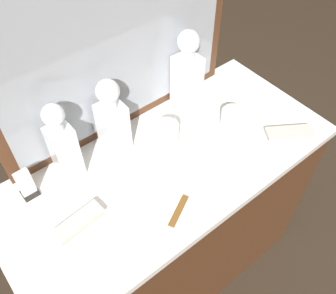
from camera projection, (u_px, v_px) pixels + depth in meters
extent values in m
plane|color=#2D2319|center=(168.00, 265.00, 1.91)|extent=(6.00, 6.00, 0.00)
cube|color=#472816|center=(168.00, 226.00, 1.60)|extent=(1.15, 0.53, 0.81)
cube|color=silver|center=(168.00, 165.00, 1.28)|extent=(1.18, 0.54, 0.03)
cube|color=#472816|center=(114.00, 31.00, 1.11)|extent=(0.90, 0.03, 0.76)
cube|color=gray|center=(117.00, 33.00, 1.11)|extent=(0.82, 0.01, 0.68)
cube|color=white|center=(187.00, 82.00, 1.38)|extent=(0.09, 0.09, 0.21)
cube|color=brown|center=(186.00, 90.00, 1.41)|extent=(0.08, 0.08, 0.13)
cylinder|color=white|center=(188.00, 54.00, 1.29)|extent=(0.05, 0.05, 0.03)
sphere|color=white|center=(189.00, 41.00, 1.25)|extent=(0.08, 0.08, 0.08)
cube|color=white|center=(113.00, 127.00, 1.25)|extent=(0.09, 0.09, 0.19)
cube|color=brown|center=(115.00, 134.00, 1.28)|extent=(0.07, 0.07, 0.12)
cylinder|color=white|center=(110.00, 103.00, 1.17)|extent=(0.05, 0.05, 0.03)
sphere|color=white|center=(108.00, 91.00, 1.13)|extent=(0.08, 0.08, 0.08)
cube|color=white|center=(65.00, 152.00, 1.17)|extent=(0.07, 0.07, 0.20)
cube|color=brown|center=(67.00, 158.00, 1.19)|extent=(0.06, 0.06, 0.14)
cylinder|color=white|center=(57.00, 126.00, 1.08)|extent=(0.04, 0.04, 0.03)
sphere|color=white|center=(53.00, 115.00, 1.04)|extent=(0.07, 0.07, 0.07)
cylinder|color=white|center=(167.00, 136.00, 1.28)|extent=(0.08, 0.08, 0.10)
cylinder|color=silver|center=(167.00, 145.00, 1.31)|extent=(0.08, 0.08, 0.01)
cylinder|color=white|center=(233.00, 120.00, 1.34)|extent=(0.09, 0.09, 0.08)
cylinder|color=silver|center=(231.00, 127.00, 1.37)|extent=(0.08, 0.08, 0.01)
cube|color=#B7A88C|center=(79.00, 223.00, 1.11)|extent=(0.15, 0.06, 0.01)
cube|color=#B7B5AD|center=(78.00, 221.00, 1.10)|extent=(0.17, 0.07, 0.01)
cube|color=#B7A88C|center=(289.00, 135.00, 1.34)|extent=(0.16, 0.13, 0.01)
cube|color=#B7B5AD|center=(290.00, 132.00, 1.33)|extent=(0.17, 0.14, 0.01)
cube|color=brown|center=(179.00, 211.00, 1.14)|extent=(0.11, 0.07, 0.01)
cube|color=black|center=(30.00, 193.00, 1.18)|extent=(0.05, 0.05, 0.01)
cube|color=white|center=(25.00, 183.00, 1.15)|extent=(0.05, 0.02, 0.11)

